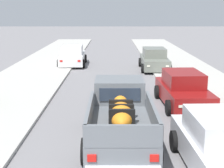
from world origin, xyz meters
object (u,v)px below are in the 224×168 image
Objects in this scene: car_left_mid at (153,60)px; car_right_mid at (182,90)px; car_left_near at (71,56)px; car_left_far at (219,145)px; pickup_truck at (119,118)px.

car_left_mid and car_right_mid have the same top height.
car_left_near is 6.35m from car_left_mid.
car_left_near is 17.99m from car_left_far.
car_left_near is 1.01× the size of car_left_mid.
car_right_mid is 6.08m from car_left_far.
car_right_mid is (6.21, -10.93, 0.00)m from car_left_near.
pickup_truck is at bearing -77.63° from car_left_near.
car_right_mid is (0.14, -9.04, 0.00)m from car_left_mid.
car_right_mid is at bearing -60.40° from car_left_near.
car_left_far is (-0.30, -6.07, 0.00)m from car_right_mid.
car_left_mid is (6.07, -1.89, 0.00)m from car_left_near.
car_right_mid is at bearing -89.11° from car_left_mid.
pickup_truck reaches higher than car_right_mid.
pickup_truck is 13.48m from car_left_mid.
pickup_truck is 1.21× the size of car_right_mid.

